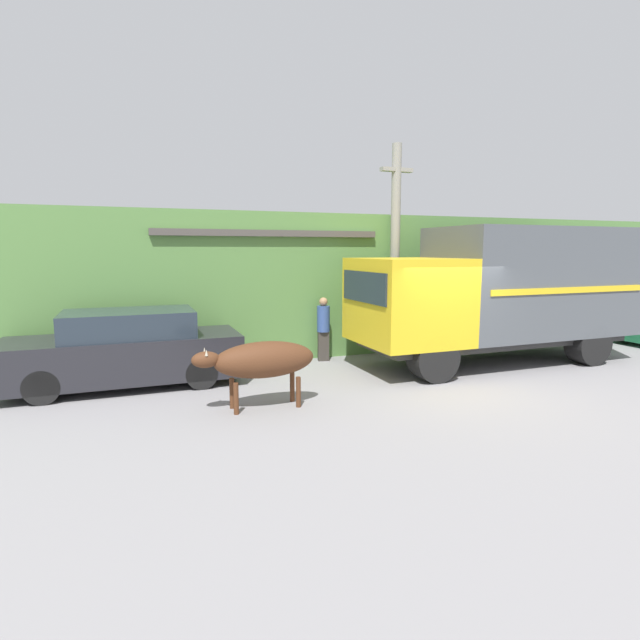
{
  "coord_description": "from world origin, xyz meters",
  "views": [
    {
      "loc": [
        -6.46,
        -8.9,
        2.86
      ],
      "look_at": [
        -2.88,
        0.39,
        1.45
      ],
      "focal_mm": 28.0,
      "sensor_mm": 36.0,
      "label": 1
    }
  ],
  "objects_px": {
    "parked_suv": "(126,350)",
    "pedestrian_on_hill": "(323,326)",
    "utility_pole": "(395,248)",
    "brown_cow": "(262,360)",
    "cargo_truck": "(503,290)"
  },
  "relations": [
    {
      "from": "pedestrian_on_hill",
      "to": "parked_suv",
      "type": "bearing_deg",
      "value": 22.55
    },
    {
      "from": "parked_suv",
      "to": "cargo_truck",
      "type": "bearing_deg",
      "value": -3.3
    },
    {
      "from": "pedestrian_on_hill",
      "to": "cargo_truck",
      "type": "bearing_deg",
      "value": 168.96
    },
    {
      "from": "utility_pole",
      "to": "parked_suv",
      "type": "bearing_deg",
      "value": -172.72
    },
    {
      "from": "brown_cow",
      "to": "parked_suv",
      "type": "relative_size",
      "value": 0.47
    },
    {
      "from": "parked_suv",
      "to": "utility_pole",
      "type": "bearing_deg",
      "value": 10.5
    },
    {
      "from": "pedestrian_on_hill",
      "to": "utility_pole",
      "type": "height_order",
      "value": "utility_pole"
    },
    {
      "from": "parked_suv",
      "to": "pedestrian_on_hill",
      "type": "xyz_separation_m",
      "value": [
        4.76,
        0.81,
        0.13
      ]
    },
    {
      "from": "brown_cow",
      "to": "utility_pole",
      "type": "bearing_deg",
      "value": 33.49
    },
    {
      "from": "brown_cow",
      "to": "cargo_truck",
      "type": "bearing_deg",
      "value": 9.61
    },
    {
      "from": "cargo_truck",
      "to": "brown_cow",
      "type": "relative_size",
      "value": 3.31
    },
    {
      "from": "pedestrian_on_hill",
      "to": "utility_pole",
      "type": "bearing_deg",
      "value": -165.48
    },
    {
      "from": "utility_pole",
      "to": "cargo_truck",
      "type": "bearing_deg",
      "value": -42.74
    },
    {
      "from": "brown_cow",
      "to": "pedestrian_on_hill",
      "type": "relative_size",
      "value": 1.35
    },
    {
      "from": "pedestrian_on_hill",
      "to": "utility_pole",
      "type": "relative_size",
      "value": 0.29
    }
  ]
}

